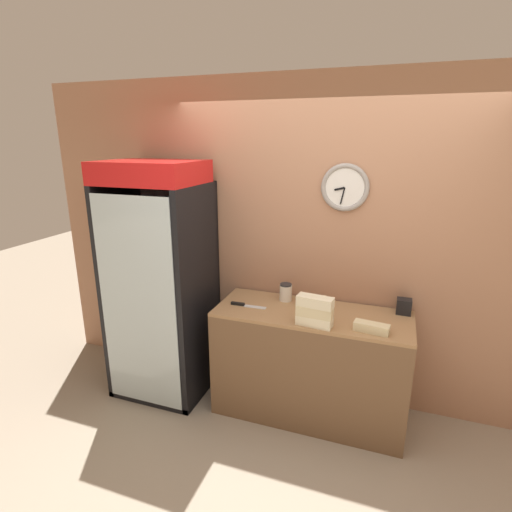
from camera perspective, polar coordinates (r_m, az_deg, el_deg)
The scene contains 12 objects.
ground_plane at distance 3.03m, azimuth 3.43°, elevation -30.46°, with size 14.00×14.00×0.00m, color gray.
wall_back at distance 3.34m, azimuth 9.53°, elevation 1.38°, with size 5.20×0.09×2.70m.
prep_counter at distance 3.38m, azimuth 7.69°, elevation -14.98°, with size 1.52×0.59×0.91m.
beverage_cooler at distance 3.56m, azimuth -13.08°, elevation -1.82°, with size 0.79×0.70×2.04m.
sandwich_stack_bottom at distance 2.95m, azimuth 8.33°, elevation -9.13°, with size 0.27×0.13×0.07m.
sandwich_stack_middle at distance 2.92m, azimuth 8.39°, elevation -7.81°, with size 0.27×0.12×0.07m.
sandwich_stack_top at distance 2.89m, azimuth 8.45°, elevation -6.46°, with size 0.27×0.13×0.07m.
sandwich_flat_left at distance 3.29m, azimuth 7.93°, elevation -6.41°, with size 0.26×0.16×0.07m.
sandwich_flat_right at distance 2.95m, azimuth 16.17°, elevation -9.79°, with size 0.25×0.12×0.06m.
chefs_knife at distance 3.26m, azimuth -1.81°, elevation -6.98°, with size 0.30×0.05×0.02m.
condiment_jar at distance 3.35m, azimuth 4.27°, elevation -5.17°, with size 0.10×0.10×0.15m.
napkin_dispenser at distance 3.30m, azimuth 20.38°, elevation -6.77°, with size 0.11×0.09×0.12m.
Camera 1 is at (0.54, -2.00, 2.21)m, focal length 28.00 mm.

